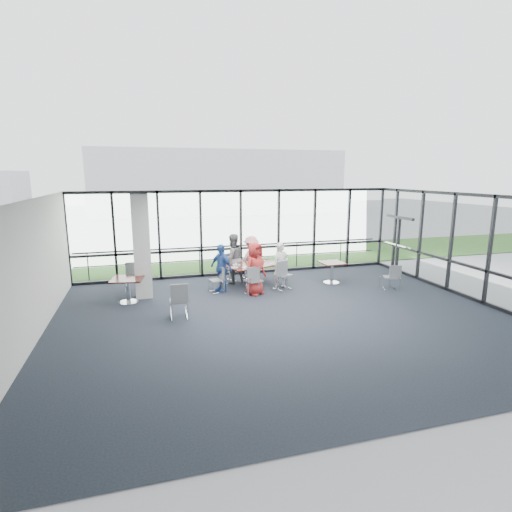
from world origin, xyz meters
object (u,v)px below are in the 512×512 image
object	(u,v)px
diner_end	(221,268)
chair_main_fl	(227,269)
structural_column	(142,246)
side_table_right	(332,266)
side_table_left	(128,282)
chair_spare_lb	(133,279)
diner_far_left	(233,259)
chair_main_nr	(283,275)
main_table	(254,268)
chair_main_fr	(249,267)
diner_near_right	(281,265)
chair_main_nl	(254,281)
diner_near_left	(255,269)
chair_main_end	(216,280)
chair_spare_la	(179,301)
diner_far_right	(251,258)
chair_spare_r	(390,277)

from	to	relation	value
diner_end	chair_main_fl	distance (m)	1.19
structural_column	side_table_right	bearing A→B (deg)	-1.42
structural_column	side_table_left	bearing A→B (deg)	-133.54
chair_spare_lb	diner_far_left	bearing A→B (deg)	-175.50
diner_far_left	chair_main_fl	xyz separation A→B (m)	(-0.16, 0.17, -0.38)
side_table_right	chair_main_nr	size ratio (longest dim) A/B	0.83
chair_main_fl	chair_main_nr	bearing A→B (deg)	107.69
main_table	chair_main_fr	distance (m)	1.05
diner_far_left	diner_end	world-z (taller)	diner_far_left
diner_near_right	chair_spare_lb	size ratio (longest dim) A/B	1.60
main_table	chair_main_nr	bearing A→B (deg)	-58.66
diner_far_left	chair_spare_lb	distance (m)	3.39
main_table	diner_end	distance (m)	1.24
diner_end	chair_main_nr	world-z (taller)	diner_end
chair_main_nl	diner_far_left	bearing A→B (deg)	84.30
diner_near_left	diner_near_right	bearing A→B (deg)	-8.82
diner_far_left	chair_spare_lb	size ratio (longest dim) A/B	1.80
structural_column	diner_near_left	distance (m)	3.55
main_table	chair_main_fr	size ratio (longest dim) A/B	2.49
diner_near_right	chair_main_end	xyz separation A→B (m)	(-2.19, 0.06, -0.36)
side_table_left	side_table_right	size ratio (longest dim) A/B	1.27
chair_main_fr	chair_spare_la	distance (m)	4.53
chair_main_fr	chair_main_end	bearing A→B (deg)	26.49
diner_far_left	chair_main_nl	xyz separation A→B (m)	(0.32, -1.57, -0.40)
chair_main_nr	diner_far_right	bearing A→B (deg)	87.43
chair_spare_lb	diner_far_right	bearing A→B (deg)	-172.02
diner_near_left	diner_near_right	xyz separation A→B (m)	(1.04, 0.48, -0.07)
chair_main_fl	chair_spare_lb	distance (m)	3.24
main_table	diner_far_right	bearing A→B (deg)	61.02
main_table	side_table_right	bearing A→B (deg)	-27.36
chair_main_nl	structural_column	bearing A→B (deg)	150.13
side_table_left	chair_main_end	world-z (taller)	chair_main_end
main_table	chair_main_end	size ratio (longest dim) A/B	2.56
main_table	chair_main_end	world-z (taller)	chair_main_end
side_table_right	chair_main_fr	distance (m)	2.98
structural_column	chair_spare_la	size ratio (longest dim) A/B	3.32
structural_column	diner_end	distance (m)	2.56
main_table	chair_spare_la	world-z (taller)	chair_spare_la
chair_main_nl	chair_spare_r	bearing A→B (deg)	-25.21
diner_near_left	diner_end	world-z (taller)	diner_near_left
side_table_left	chair_main_fl	world-z (taller)	chair_main_fl
side_table_left	diner_end	world-z (taller)	diner_end
structural_column	chair_spare_la	distance (m)	2.63
diner_near_left	chair_main_fl	world-z (taller)	diner_near_left
chair_spare_la	chair_spare_lb	xyz separation A→B (m)	(-1.20, 2.61, -0.00)
structural_column	diner_far_right	bearing A→B (deg)	17.35
side_table_right	chair_main_nl	size ratio (longest dim) A/B	0.87
structural_column	chair_main_nl	xyz separation A→B (m)	(3.33, -0.75, -1.13)
main_table	diner_far_left	xyz separation A→B (m)	(-0.60, 0.56, 0.25)
chair_main_nr	side_table_right	bearing A→B (deg)	-16.68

